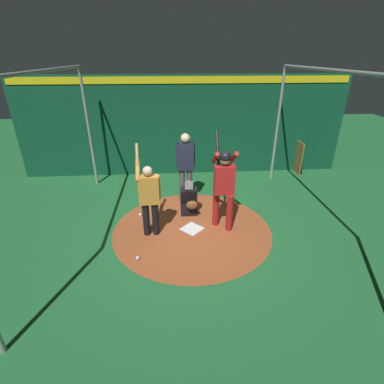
# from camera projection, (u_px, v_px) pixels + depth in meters

# --- Properties ---
(ground_plane) EXTENTS (26.31, 26.31, 0.00)m
(ground_plane) POSITION_uv_depth(u_px,v_px,m) (192.00, 229.00, 6.54)
(ground_plane) COLOR #216633
(dirt_circle) EXTENTS (3.59, 3.59, 0.01)m
(dirt_circle) POSITION_uv_depth(u_px,v_px,m) (192.00, 229.00, 6.54)
(dirt_circle) COLOR #9E4C28
(dirt_circle) RESTS_ON ground
(home_plate) EXTENTS (0.59, 0.59, 0.01)m
(home_plate) POSITION_uv_depth(u_px,v_px,m) (192.00, 229.00, 6.53)
(home_plate) COLOR white
(home_plate) RESTS_ON dirt_circle
(batter) EXTENTS (0.68, 0.49, 2.16)m
(batter) POSITION_uv_depth(u_px,v_px,m) (224.00, 183.00, 6.16)
(batter) COLOR maroon
(batter) RESTS_ON ground
(catcher) EXTENTS (0.58, 0.40, 0.93)m
(catcher) POSITION_uv_depth(u_px,v_px,m) (189.00, 201.00, 7.03)
(catcher) COLOR black
(catcher) RESTS_ON ground
(umpire) EXTENTS (0.23, 0.49, 1.86)m
(umpire) POSITION_uv_depth(u_px,v_px,m) (185.00, 164.00, 7.38)
(umpire) COLOR #4C4C51
(umpire) RESTS_ON ground
(visitor) EXTENTS (0.54, 0.51, 1.98)m
(visitor) POSITION_uv_depth(u_px,v_px,m) (149.00, 196.00, 5.98)
(visitor) COLOR black
(visitor) RESTS_ON ground
(back_wall) EXTENTS (0.23, 10.31, 3.10)m
(back_wall) POSITION_uv_depth(u_px,v_px,m) (184.00, 126.00, 9.06)
(back_wall) COLOR #0F472D
(back_wall) RESTS_ON ground
(cage_frame) EXTENTS (5.67, 5.60, 3.38)m
(cage_frame) POSITION_uv_depth(u_px,v_px,m) (192.00, 128.00, 5.53)
(cage_frame) COLOR gray
(cage_frame) RESTS_ON ground
(bat_rack) EXTENTS (0.70, 0.18, 1.05)m
(bat_rack) POSITION_uv_depth(u_px,v_px,m) (298.00, 158.00, 9.55)
(bat_rack) COLOR olive
(bat_rack) RESTS_ON ground
(baseball_0) EXTENTS (0.07, 0.07, 0.07)m
(baseball_0) POSITION_uv_depth(u_px,v_px,m) (138.00, 258.00, 5.55)
(baseball_0) COLOR white
(baseball_0) RESTS_ON dirt_circle
(baseball_1) EXTENTS (0.07, 0.07, 0.07)m
(baseball_1) POSITION_uv_depth(u_px,v_px,m) (140.00, 215.00, 7.05)
(baseball_1) COLOR white
(baseball_1) RESTS_ON dirt_circle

